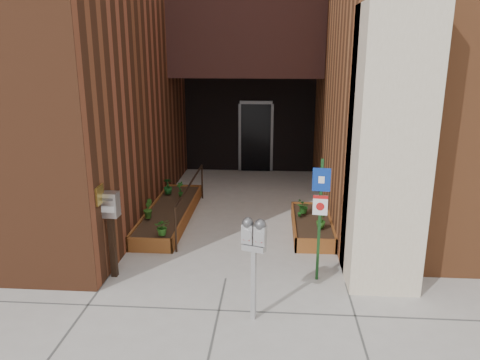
# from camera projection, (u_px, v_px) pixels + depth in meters

# --- Properties ---
(ground) EXTENTS (80.00, 80.00, 0.00)m
(ground) POSITION_uv_depth(u_px,v_px,m) (226.00, 279.00, 7.90)
(ground) COLOR #9E9991
(ground) RESTS_ON ground
(architecture) EXTENTS (20.00, 14.60, 10.00)m
(architecture) POSITION_uv_depth(u_px,v_px,m) (243.00, 3.00, 13.16)
(architecture) COLOR brown
(architecture) RESTS_ON ground
(planter_left) EXTENTS (0.90, 3.60, 0.30)m
(planter_left) POSITION_uv_depth(u_px,v_px,m) (170.00, 214.00, 10.56)
(planter_left) COLOR brown
(planter_left) RESTS_ON ground
(planter_right) EXTENTS (0.80, 2.20, 0.30)m
(planter_right) POSITION_uv_depth(u_px,v_px,m) (312.00, 226.00, 9.86)
(planter_right) COLOR brown
(planter_right) RESTS_ON ground
(handrail) EXTENTS (0.04, 3.34, 0.90)m
(handrail) POSITION_uv_depth(u_px,v_px,m) (191.00, 189.00, 10.31)
(handrail) COLOR black
(handrail) RESTS_ON ground
(parking_meter) EXTENTS (0.36, 0.22, 1.54)m
(parking_meter) POSITION_uv_depth(u_px,v_px,m) (254.00, 242.00, 6.41)
(parking_meter) COLOR #AEAEB1
(parking_meter) RESTS_ON ground
(sign_post) EXTENTS (0.28, 0.08, 2.08)m
(sign_post) POSITION_uv_depth(u_px,v_px,m) (320.00, 208.00, 7.52)
(sign_post) COLOR #153A17
(sign_post) RESTS_ON ground
(payment_dropbox) EXTENTS (0.30, 0.24, 1.50)m
(payment_dropbox) POSITION_uv_depth(u_px,v_px,m) (110.00, 216.00, 7.70)
(payment_dropbox) COLOR black
(payment_dropbox) RESTS_ON ground
(shrub_left_a) EXTENTS (0.35, 0.35, 0.33)m
(shrub_left_a) POSITION_uv_depth(u_px,v_px,m) (163.00, 227.00, 8.92)
(shrub_left_a) COLOR #28611B
(shrub_left_a) RESTS_ON planter_left
(shrub_left_b) EXTENTS (0.27, 0.27, 0.41)m
(shrub_left_b) POSITION_uv_depth(u_px,v_px,m) (148.00, 209.00, 9.81)
(shrub_left_b) COLOR #2C601B
(shrub_left_b) RESTS_ON planter_left
(shrub_left_c) EXTENTS (0.24, 0.24, 0.39)m
(shrub_left_c) POSITION_uv_depth(u_px,v_px,m) (168.00, 186.00, 11.44)
(shrub_left_c) COLOR #164E1B
(shrub_left_c) RESTS_ON planter_left
(shrub_left_d) EXTENTS (0.27, 0.27, 0.37)m
(shrub_left_d) POSITION_uv_depth(u_px,v_px,m) (180.00, 189.00, 11.23)
(shrub_left_d) COLOR #1A5518
(shrub_left_d) RESTS_ON planter_left
(shrub_right_a) EXTENTS (0.26, 0.26, 0.34)m
(shrub_right_a) POSITION_uv_depth(u_px,v_px,m) (321.00, 220.00, 9.27)
(shrub_right_a) COLOR #235518
(shrub_right_a) RESTS_ON planter_right
(shrub_right_b) EXTENTS (0.22, 0.22, 0.30)m
(shrub_right_b) POSITION_uv_depth(u_px,v_px,m) (300.00, 210.00, 9.90)
(shrub_right_b) COLOR #195217
(shrub_right_b) RESTS_ON planter_right
(shrub_right_c) EXTENTS (0.35, 0.35, 0.30)m
(shrub_right_c) POSITION_uv_depth(u_px,v_px,m) (304.00, 207.00, 10.08)
(shrub_right_c) COLOR #1B4E16
(shrub_right_c) RESTS_ON planter_right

